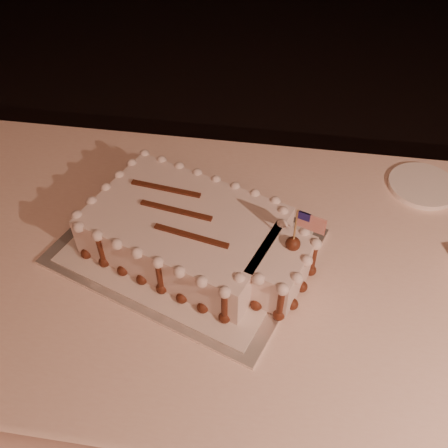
# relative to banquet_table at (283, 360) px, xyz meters

# --- Properties ---
(banquet_table) EXTENTS (2.40, 0.80, 0.75)m
(banquet_table) POSITION_rel_banquet_table_xyz_m (0.00, 0.00, 0.00)
(banquet_table) COLOR beige
(banquet_table) RESTS_ON ground
(cake_board) EXTENTS (0.59, 0.52, 0.01)m
(cake_board) POSITION_rel_banquet_table_xyz_m (-0.24, 0.02, 0.38)
(cake_board) COLOR silver
(cake_board) RESTS_ON banquet_table
(doily) EXTENTS (0.53, 0.46, 0.00)m
(doily) POSITION_rel_banquet_table_xyz_m (-0.24, 0.02, 0.38)
(doily) COLOR silver
(doily) RESTS_ON cake_board
(sheet_cake) EXTENTS (0.49, 0.37, 0.18)m
(sheet_cake) POSITION_rel_banquet_table_xyz_m (-0.21, 0.01, 0.43)
(sheet_cake) COLOR silver
(sheet_cake) RESTS_ON doily
(side_plate) EXTENTS (0.16, 0.16, 0.01)m
(side_plate) POSITION_rel_banquet_table_xyz_m (0.28, 0.29, 0.38)
(side_plate) COLOR white
(side_plate) RESTS_ON banquet_table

